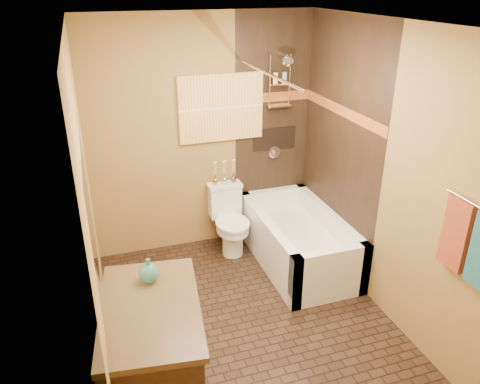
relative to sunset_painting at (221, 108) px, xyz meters
name	(u,v)px	position (x,y,z in m)	size (l,w,h in m)	color
floor	(250,321)	(-0.19, -1.48, -1.55)	(3.00, 3.00, 0.00)	black
wall_left	(91,216)	(-1.39, -1.48, -0.30)	(0.02, 3.00, 2.50)	olive
wall_right	(384,175)	(1.01, -1.48, -0.30)	(0.02, 3.00, 2.50)	olive
wall_back	(203,137)	(-0.19, 0.02, -0.30)	(2.40, 0.02, 2.50)	olive
wall_front	(353,313)	(-0.19, -2.98, -0.30)	(2.40, 0.02, 2.50)	olive
ceiling	(253,23)	(-0.19, -1.48, 0.95)	(3.00, 3.00, 0.00)	silver
alcove_tile_back	(272,130)	(0.58, 0.01, -0.30)	(0.85, 0.01, 2.50)	black
alcove_tile_right	(339,147)	(1.00, -0.73, -0.30)	(0.01, 1.50, 2.50)	black
mosaic_band_back	(274,97)	(0.58, 0.00, 0.07)	(0.85, 0.01, 0.10)	maroon
mosaic_band_right	(341,111)	(0.99, -0.73, 0.07)	(0.01, 1.50, 0.10)	maroon
alcove_niche	(274,139)	(0.61, 0.01, -0.40)	(0.50, 0.01, 0.25)	black
shower_fixtures	(279,95)	(0.61, -0.10, 0.12)	(0.24, 0.33, 1.16)	silver
curtain_rod	(267,73)	(0.21, -0.73, 0.47)	(0.03, 0.03, 1.55)	silver
towel_bar	(478,207)	(0.96, -2.53, -0.10)	(0.02, 0.02, 0.55)	silver
towel_rust	(456,234)	(0.97, -2.40, -0.37)	(0.05, 0.22, 0.52)	maroon
sunset_painting	(221,108)	(0.00, 0.00, 0.00)	(0.90, 0.04, 0.70)	gold
vanity_mirror	(92,229)	(-1.38, -2.15, -0.05)	(0.01, 1.00, 0.90)	white
bathtub	(298,243)	(0.61, -0.73, -1.33)	(0.80, 1.50, 0.55)	white
toilet	(229,219)	(0.00, -0.25, -1.18)	(0.37, 0.55, 0.73)	white
vanity	(154,361)	(-1.12, -2.15, -1.10)	(0.75, 1.09, 0.90)	black
teal_bottle	(149,270)	(-1.07, -1.88, -0.56)	(0.14, 0.14, 0.21)	#297C6D
bud_vases	(224,172)	(0.00, -0.09, -0.68)	(0.26, 0.06, 0.26)	#BE7F3B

